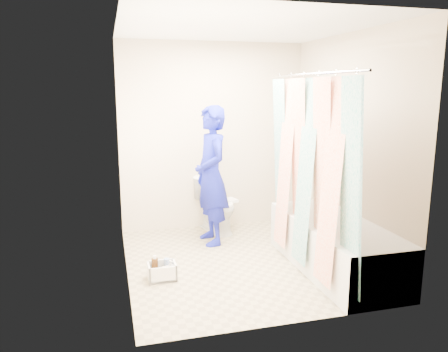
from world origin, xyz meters
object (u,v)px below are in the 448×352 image
object	(u,v)px
plumber	(211,176)
cleaning_caddy	(163,272)
toilet	(216,204)
bathtub	(334,244)

from	to	relation	value
plumber	cleaning_caddy	distance (m)	1.36
cleaning_caddy	toilet	bearing A→B (deg)	56.51
toilet	plumber	bearing A→B (deg)	-125.63
toilet	plumber	xyz separation A→B (m)	(-0.16, -0.41, 0.46)
bathtub	toilet	distance (m)	1.74
bathtub	cleaning_caddy	size ratio (longest dim) A/B	6.48
plumber	cleaning_caddy	world-z (taller)	plumber
cleaning_caddy	plumber	bearing A→B (deg)	51.95
toilet	plumber	distance (m)	0.63
plumber	cleaning_caddy	size ratio (longest dim) A/B	6.04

